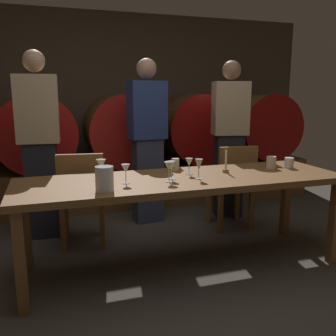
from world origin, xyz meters
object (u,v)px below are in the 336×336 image
(dining_table, at_px, (183,186))
(cup_right, at_px, (289,163))
(chair_right, at_px, (233,183))
(pitcher, at_px, (104,179))
(wine_glass_far_left, at_px, (101,165))
(cup_left, at_px, (175,164))
(wine_glass_right, at_px, (189,163))
(wine_glass_left, at_px, (126,169))
(cup_center, at_px, (271,162))
(wine_barrel_center, at_px, (121,130))
(wine_glass_center_right, at_px, (171,166))
(candle_center, at_px, (226,165))
(wine_glass_center_left, at_px, (169,167))
(wine_glass_far_right, at_px, (199,165))
(guest_right, at_px, (229,139))
(guest_center, at_px, (147,140))
(wine_barrel_far_right, at_px, (257,126))
(chair_left, at_px, (82,195))
(wine_barrel_right, at_px, (191,128))
(wine_barrel_left, at_px, (37,132))
(guest_left, at_px, (39,144))

(dining_table, xyz_separation_m, cup_right, (1.02, 0.07, 0.11))
(chair_right, height_order, pitcher, pitcher)
(wine_glass_far_left, distance_m, cup_left, 0.70)
(wine_glass_right, bearing_deg, wine_glass_left, -165.07)
(pitcher, bearing_deg, cup_center, 12.33)
(wine_barrel_center, relative_size, wine_glass_center_right, 6.55)
(candle_center, relative_size, cup_left, 2.08)
(wine_glass_center_left, bearing_deg, wine_glass_far_right, 5.03)
(guest_right, xyz_separation_m, pitcher, (-1.59, -1.29, -0.07))
(dining_table, distance_m, guest_center, 1.18)
(wine_barrel_far_right, bearing_deg, wine_glass_far_left, -142.12)
(cup_left, bearing_deg, wine_barrel_far_right, 43.11)
(guest_center, distance_m, guest_right, 0.93)
(chair_left, bearing_deg, cup_right, 168.91)
(dining_table, bearing_deg, wine_glass_right, 47.99)
(wine_glass_right, relative_size, cup_left, 1.33)
(wine_glass_center_right, bearing_deg, wine_glass_far_left, 169.44)
(wine_barrel_far_right, bearing_deg, candle_center, -127.07)
(candle_center, xyz_separation_m, wine_glass_center_left, (-0.56, -0.18, 0.06))
(guest_center, relative_size, candle_center, 8.39)
(wine_barrel_right, xyz_separation_m, guest_center, (-0.84, -0.85, -0.04))
(wine_barrel_center, xyz_separation_m, wine_barrel_far_right, (1.97, 0.00, 0.00))
(wine_glass_left, relative_size, wine_glass_far_right, 0.92)
(wine_glass_center_left, distance_m, cup_right, 1.19)
(dining_table, bearing_deg, guest_center, 89.20)
(wine_barrel_far_right, distance_m, cup_left, 2.51)
(wine_barrel_left, xyz_separation_m, wine_glass_left, (0.64, -2.06, -0.09))
(wine_barrel_left, height_order, wine_glass_center_left, wine_barrel_left)
(wine_barrel_right, distance_m, wine_glass_right, 2.07)
(chair_right, relative_size, guest_center, 0.50)
(wine_barrel_left, bearing_deg, wine_glass_left, -72.68)
(wine_glass_right, height_order, cup_left, wine_glass_right)
(candle_center, bearing_deg, wine_glass_left, -171.70)
(wine_glass_far_left, height_order, wine_glass_left, wine_glass_far_left)
(candle_center, bearing_deg, wine_glass_center_right, -168.80)
(wine_barrel_center, xyz_separation_m, guest_center, (0.12, -0.85, -0.04))
(dining_table, xyz_separation_m, pitcher, (-0.65, -0.23, 0.15))
(wine_barrel_center, distance_m, wine_glass_far_right, 2.10)
(guest_left, distance_m, guest_center, 1.10)
(wine_barrel_right, height_order, wine_glass_center_right, wine_barrel_right)
(chair_left, height_order, cup_center, chair_left)
(guest_right, bearing_deg, wine_glass_left, 50.23)
(guest_left, height_order, wine_glass_center_right, guest_left)
(wine_glass_center_left, height_order, cup_right, wine_glass_center_left)
(wine_barrel_left, bearing_deg, chair_left, -74.37)
(wine_barrel_far_right, height_order, candle_center, wine_barrel_far_right)
(dining_table, distance_m, pitcher, 0.70)
(guest_left, bearing_deg, wine_barrel_right, -149.08)
(wine_barrel_center, height_order, wine_glass_right, wine_barrel_center)
(wine_glass_center_left, xyz_separation_m, wine_glass_right, (0.24, 0.20, -0.02))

